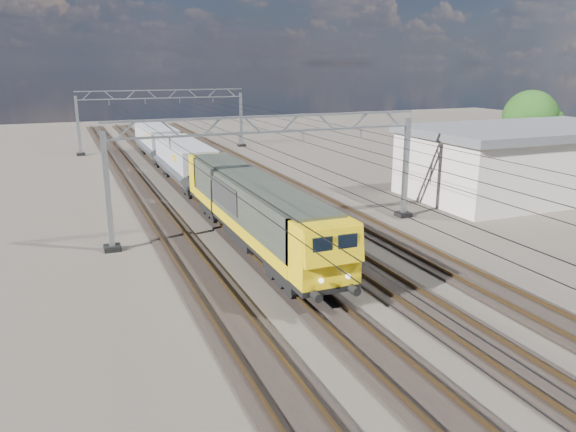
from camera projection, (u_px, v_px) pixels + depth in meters
name	position (u px, v px, depth m)	size (l,w,h in m)	color
ground	(298.00, 251.00, 31.07)	(160.00, 160.00, 0.00)	#2A241F
track_outer_west	(191.00, 264.00, 28.85)	(2.60, 140.00, 0.30)	black
track_loco	(264.00, 254.00, 30.32)	(2.60, 140.00, 0.30)	black
track_inner_east	(330.00, 246.00, 31.78)	(2.60, 140.00, 0.30)	black
track_outer_east	(391.00, 238.00, 33.24)	(2.60, 140.00, 0.30)	black
catenary_gantry_mid	(272.00, 169.00, 33.61)	(19.90, 0.90, 7.11)	#91979E
catenary_gantry_far	(164.00, 118.00, 65.75)	(19.90, 0.90, 7.11)	#91979E
overhead_wires	(250.00, 131.00, 36.70)	(12.03, 140.00, 0.53)	black
locomotive	(252.00, 206.00, 31.35)	(2.76, 21.10, 3.62)	black
hopper_wagon_lead	(185.00, 160.00, 47.17)	(3.38, 13.00, 3.25)	black
hopper_wagon_mid	(156.00, 139.00, 59.85)	(3.38, 13.00, 3.25)	black
industrial_shed	(527.00, 161.00, 43.75)	(18.60, 10.60, 5.40)	beige
tree_far	(534.00, 120.00, 53.18)	(5.58, 5.18, 7.66)	#322317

